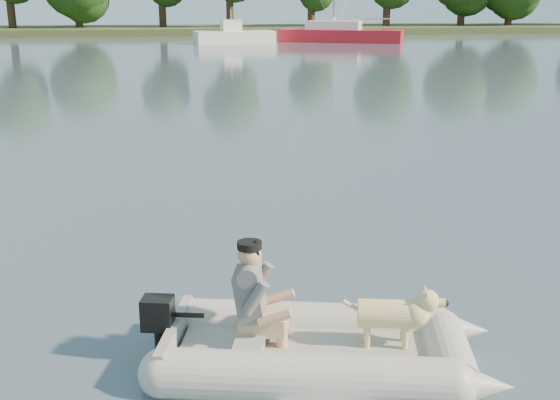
{
  "coord_description": "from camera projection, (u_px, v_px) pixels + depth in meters",
  "views": [
    {
      "loc": [
        -1.02,
        -5.97,
        3.2
      ],
      "look_at": [
        0.16,
        2.42,
        0.75
      ],
      "focal_mm": 45.0,
      "sensor_mm": 36.0,
      "label": 1
    }
  ],
  "objects": [
    {
      "name": "sailboat",
      "position": [
        340.0,
        34.0,
        52.62
      ],
      "size": [
        9.46,
        5.96,
        12.51
      ],
      "rotation": [
        0.0,
        0.0,
        -0.39
      ],
      "color": "red",
      "rests_on": "water"
    },
    {
      "name": "shore_bank",
      "position": [
        189.0,
        30.0,
        65.62
      ],
      "size": [
        160.0,
        12.0,
        0.7
      ],
      "primitive_type": "cube",
      "color": "#47512D",
      "rests_on": "water"
    },
    {
      "name": "outboard_motor",
      "position": [
        159.0,
        332.0,
        6.38
      ],
      "size": [
        0.42,
        0.33,
        0.7
      ],
      "primitive_type": null,
      "rotation": [
        0.0,
        0.0,
        -0.22
      ],
      "color": "black",
      "rests_on": "dinghy"
    },
    {
      "name": "dinghy",
      "position": [
        321.0,
        312.0,
        6.2
      ],
      "size": [
        4.84,
        3.96,
        1.24
      ],
      "primitive_type": null,
      "rotation": [
        0.0,
        0.0,
        -0.22
      ],
      "color": "#9D9D98",
      "rests_on": "water"
    },
    {
      "name": "man",
      "position": [
        252.0,
        290.0,
        6.25
      ],
      "size": [
        0.75,
        0.68,
        0.96
      ],
      "primitive_type": null,
      "rotation": [
        0.0,
        0.0,
        -0.22
      ],
      "color": "slate",
      "rests_on": "dinghy"
    },
    {
      "name": "water",
      "position": [
        299.0,
        345.0,
        6.71
      ],
      "size": [
        160.0,
        160.0,
        0.0
      ],
      "primitive_type": "plane",
      "color": "slate",
      "rests_on": "ground"
    },
    {
      "name": "dog",
      "position": [
        386.0,
        319.0,
        6.22
      ],
      "size": [
        0.87,
        0.47,
        0.55
      ],
      "primitive_type": null,
      "rotation": [
        0.0,
        0.0,
        -0.22
      ],
      "color": "tan",
      "rests_on": "dinghy"
    },
    {
      "name": "motorboat",
      "position": [
        234.0,
        28.0,
        50.26
      ],
      "size": [
        6.15,
        3.14,
        2.49
      ],
      "primitive_type": null,
      "rotation": [
        0.0,
        0.0,
        0.15
      ],
      "color": "white",
      "rests_on": "water"
    }
  ]
}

